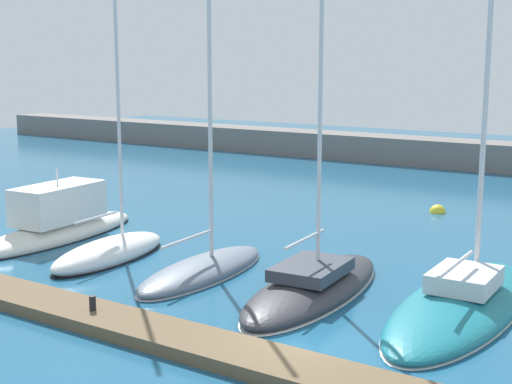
% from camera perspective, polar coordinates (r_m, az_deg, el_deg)
% --- Properties ---
extents(ground_plane, '(120.00, 120.00, 0.00)m').
position_cam_1_polar(ground_plane, '(20.17, 3.86, -12.01)').
color(ground_plane, '#1E567A').
extents(dock_pier, '(38.18, 1.80, 0.36)m').
position_cam_1_polar(dock_pier, '(18.74, 1.17, -13.18)').
color(dock_pier, brown).
rests_on(dock_pier, ground_plane).
extents(motorboat_ivory_nearest, '(3.23, 9.24, 3.41)m').
position_cam_1_polar(motorboat_ivory_nearest, '(32.98, -15.00, -2.38)').
color(motorboat_ivory_nearest, silver).
rests_on(motorboat_ivory_nearest, ground_plane).
extents(sailboat_white_second, '(2.52, 6.21, 13.10)m').
position_cam_1_polar(sailboat_white_second, '(29.07, -11.29, -4.50)').
color(sailboat_white_second, white).
rests_on(sailboat_white_second, ground_plane).
extents(sailboat_slate_third, '(2.71, 7.26, 11.81)m').
position_cam_1_polar(sailboat_slate_third, '(26.64, -4.14, -5.87)').
color(sailboat_slate_third, slate).
rests_on(sailboat_slate_third, ground_plane).
extents(sailboat_charcoal_fourth, '(3.48, 8.88, 16.21)m').
position_cam_1_polar(sailboat_charcoal_fourth, '(24.45, 4.47, -7.16)').
color(sailboat_charcoal_fourth, '#2D2D33').
rests_on(sailboat_charcoal_fourth, ground_plane).
extents(sailboat_teal_fifth, '(3.64, 10.64, 20.76)m').
position_cam_1_polar(sailboat_teal_fifth, '(23.79, 15.66, -8.01)').
color(sailboat_teal_fifth, '#19707F').
rests_on(sailboat_teal_fifth, ground_plane).
extents(mooring_buoy_yellow, '(0.81, 0.81, 0.81)m').
position_cam_1_polar(mooring_buoy_yellow, '(38.30, 13.88, -1.55)').
color(mooring_buoy_yellow, yellow).
rests_on(mooring_buoy_yellow, ground_plane).
extents(dock_bollard, '(0.20, 0.20, 0.44)m').
position_cam_1_polar(dock_bollard, '(22.35, -12.55, -8.40)').
color(dock_bollard, black).
rests_on(dock_bollard, dock_pier).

